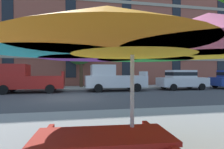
# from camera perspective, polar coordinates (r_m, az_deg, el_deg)

# --- Properties ---
(ground_plane) EXTENTS (120.00, 120.00, 0.00)m
(ground_plane) POSITION_cam_1_polar(r_m,az_deg,el_deg) (11.76, -13.42, -7.07)
(ground_plane) COLOR #424244
(sidewalk_far) EXTENTS (56.00, 3.60, 0.12)m
(sidewalk_far) POSITION_cam_1_polar(r_m,az_deg,el_deg) (18.52, -12.62, -4.04)
(sidewalk_far) COLOR #B2ADA3
(sidewalk_far) RESTS_ON ground
(apartment_building) EXTENTS (43.87, 12.08, 12.80)m
(apartment_building) POSITION_cam_1_polar(r_m,az_deg,el_deg) (27.07, -12.24, 10.93)
(apartment_building) COLOR #934C3D
(apartment_building) RESTS_ON ground
(pickup_red) EXTENTS (5.10, 2.12, 2.20)m
(pickup_red) POSITION_cam_1_polar(r_m,az_deg,el_deg) (15.79, -24.62, -1.39)
(pickup_red) COLOR #B21E19
(pickup_red) RESTS_ON ground
(pickup_white) EXTENTS (5.10, 2.12, 2.20)m
(pickup_white) POSITION_cam_1_polar(r_m,az_deg,el_deg) (15.67, 0.25, -1.34)
(pickup_white) COLOR silver
(pickup_white) RESTS_ON ground
(sedan_white) EXTENTS (4.40, 1.98, 1.78)m
(sedan_white) POSITION_cam_1_polar(r_m,az_deg,el_deg) (18.08, 20.58, -1.36)
(sedan_white) COLOR silver
(sedan_white) RESTS_ON ground
(street_tree_middle) EXTENTS (3.26, 3.44, 5.97)m
(street_tree_middle) POSITION_cam_1_polar(r_m,az_deg,el_deg) (18.94, -9.92, 8.40)
(street_tree_middle) COLOR #4C3823
(street_tree_middle) RESTS_ON ground
(patio_umbrella) EXTENTS (4.05, 3.76, 2.29)m
(patio_umbrella) POSITION_cam_1_polar(r_m,az_deg,el_deg) (2.81, 6.23, 9.84)
(patio_umbrella) COLOR silver
(patio_umbrella) RESTS_ON ground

